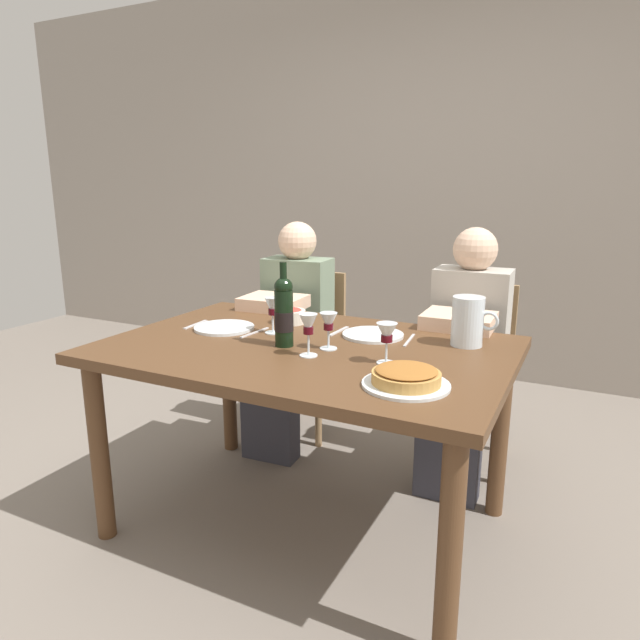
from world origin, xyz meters
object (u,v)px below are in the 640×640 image
object	(u,v)px
wine_bottle	(284,312)
wine_glass_left_diner	(308,327)
dining_table	(306,368)
wine_glass_spare	(272,308)
wine_glass_right_diner	(329,324)
wine_glass_centre	(387,335)
salad_bowl	(290,315)
dinner_plate_left_setting	(224,328)
diner_right	(464,350)
water_pitcher	(468,324)
dinner_plate_right_setting	(373,335)
chair_left	(308,340)
baked_tart	(406,378)
diner_left	(289,329)
chair_right	(472,360)

from	to	relation	value
wine_bottle	wine_glass_left_diner	distance (m)	0.16
dining_table	wine_glass_spare	distance (m)	0.29
dining_table	wine_glass_spare	world-z (taller)	wine_glass_spare
wine_glass_left_diner	wine_glass_right_diner	xyz separation A→B (m)	(0.03, 0.11, -0.01)
wine_glass_centre	wine_glass_spare	distance (m)	0.57
salad_bowl	dinner_plate_left_setting	world-z (taller)	salad_bowl
diner_right	water_pitcher	bearing A→B (deg)	101.21
wine_bottle	wine_glass_centre	bearing A→B (deg)	-4.16
wine_glass_centre	dinner_plate_right_setting	bearing A→B (deg)	118.52
wine_glass_left_diner	dinner_plate_left_setting	bearing A→B (deg)	160.39
dinner_plate_left_setting	dinner_plate_right_setting	distance (m)	0.62
dining_table	wine_glass_left_diner	distance (m)	0.24
chair_left	wine_glass_spare	bearing A→B (deg)	104.18
baked_tart	wine_glass_left_diner	distance (m)	0.43
wine_glass_right_diner	water_pitcher	bearing A→B (deg)	31.82
salad_bowl	chair_left	size ratio (longest dim) A/B	0.15
water_pitcher	diner_left	world-z (taller)	diner_left
wine_bottle	diner_left	bearing A→B (deg)	118.48
chair_right	diner_left	bearing A→B (deg)	15.81
salad_bowl	chair_right	xyz separation A→B (m)	(0.67, 0.65, -0.30)
wine_bottle	baked_tart	xyz separation A→B (m)	(0.54, -0.21, -0.10)
wine_glass_right_diner	chair_left	distance (m)	1.11
wine_bottle	wine_glass_right_diner	xyz separation A→B (m)	(0.17, 0.04, -0.04)
dinner_plate_right_setting	wine_glass_centre	bearing A→B (deg)	-61.48
wine_glass_right_diner	wine_glass_spare	distance (m)	0.32
wine_glass_left_diner	diner_left	world-z (taller)	diner_left
chair_right	wine_glass_spare	bearing A→B (deg)	50.87
dining_table	wine_glass_left_diner	bearing A→B (deg)	-58.20
wine_glass_centre	diner_left	distance (m)	1.10
wine_bottle	salad_bowl	world-z (taller)	wine_bottle
water_pitcher	wine_glass_right_diner	world-z (taller)	water_pitcher
baked_tart	dinner_plate_right_setting	size ratio (longest dim) A/B	1.09
wine_glass_centre	diner_right	world-z (taller)	diner_right
salad_bowl	dining_table	bearing A→B (deg)	-51.11
wine_bottle	chair_right	world-z (taller)	wine_bottle
water_pitcher	diner_left	size ratio (longest dim) A/B	0.16
wine_glass_spare	diner_left	world-z (taller)	diner_left
baked_tart	dinner_plate_left_setting	world-z (taller)	baked_tart
diner_right	wine_glass_centre	bearing A→B (deg)	81.00
baked_tart	wine_glass_right_diner	world-z (taller)	wine_glass_right_diner
wine_glass_left_diner	dinner_plate_left_setting	distance (m)	0.53
wine_glass_right_diner	chair_left	size ratio (longest dim) A/B	0.16
salad_bowl	dinner_plate_left_setting	bearing A→B (deg)	-132.36
water_pitcher	wine_glass_right_diner	xyz separation A→B (m)	(-0.44, -0.28, 0.01)
dinner_plate_right_setting	chair_left	distance (m)	0.95
water_pitcher	chair_right	size ratio (longest dim) A/B	0.21
dinner_plate_right_setting	chair_right	distance (m)	0.79
wine_bottle	salad_bowl	size ratio (longest dim) A/B	2.40
wine_glass_right_diner	diner_right	size ratio (longest dim) A/B	0.12
wine_glass_centre	dinner_plate_right_setting	xyz separation A→B (m)	(-0.16, 0.30, -0.09)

